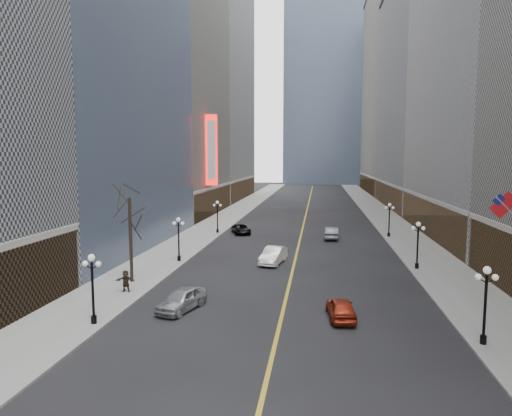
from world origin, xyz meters
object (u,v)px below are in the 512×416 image
(car_nb_mid, at_px, (273,255))
(streetlamp_east_3, at_px, (389,216))
(streetlamp_west_3, at_px, (217,213))
(streetlamp_east_2, at_px, (418,240))
(streetlamp_west_1, at_px, (92,281))
(car_nb_far, at_px, (241,229))
(car_sb_far, at_px, (332,233))
(car_sb_mid, at_px, (341,308))
(streetlamp_east_1, at_px, (486,297))
(car_nb_near, at_px, (182,299))
(streetlamp_west_2, at_px, (179,234))

(car_nb_mid, bearing_deg, streetlamp_east_3, 61.31)
(streetlamp_west_3, bearing_deg, streetlamp_east_2, -37.33)
(streetlamp_east_2, bearing_deg, car_nb_mid, 176.70)
(streetlamp_west_1, bearing_deg, car_nb_far, 84.68)
(streetlamp_west_1, bearing_deg, car_sb_far, 64.78)
(streetlamp_west_1, height_order, car_sb_mid, streetlamp_west_1)
(streetlamp_east_1, height_order, streetlamp_west_1, same)
(streetlamp_east_1, bearing_deg, car_sb_far, 102.74)
(streetlamp_east_2, xyz_separation_m, car_sb_far, (-7.65, 15.86, -2.10))
(streetlamp_east_2, relative_size, car_nb_mid, 0.90)
(streetlamp_west_1, distance_m, car_nb_mid, 21.25)
(streetlamp_east_1, height_order, streetlamp_west_3, same)
(car_sb_mid, bearing_deg, car_nb_near, -6.70)
(streetlamp_west_2, relative_size, car_nb_far, 0.95)
(streetlamp_west_2, bearing_deg, streetlamp_east_2, 0.00)
(streetlamp_east_1, bearing_deg, streetlamp_west_3, 123.25)
(streetlamp_east_3, relative_size, car_nb_far, 0.95)
(streetlamp_east_2, xyz_separation_m, streetlamp_west_2, (-23.60, 0.00, 0.00))
(car_sb_mid, bearing_deg, car_sb_far, -96.12)
(streetlamp_west_3, height_order, car_nb_far, streetlamp_west_3)
(car_sb_far, bearing_deg, streetlamp_west_3, -4.81)
(car_nb_mid, relative_size, car_sb_mid, 1.20)
(streetlamp_east_3, distance_m, car_sb_far, 8.22)
(car_nb_near, relative_size, car_nb_mid, 0.91)
(streetlamp_east_3, xyz_separation_m, car_nb_mid, (-13.92, -17.20, -2.07))
(streetlamp_east_1, bearing_deg, car_sb_mid, 156.02)
(streetlamp_east_3, distance_m, car_nb_far, 20.35)
(car_nb_near, bearing_deg, streetlamp_west_2, 125.01)
(streetlamp_west_2, relative_size, car_sb_far, 0.93)
(car_sb_mid, height_order, car_sb_far, car_sb_far)
(streetlamp_east_2, bearing_deg, car_sb_far, 115.76)
(streetlamp_east_1, xyz_separation_m, streetlamp_west_2, (-23.60, 18.00, 0.00))
(car_sb_mid, xyz_separation_m, car_sb_far, (0.20, 30.37, 0.09))
(streetlamp_west_3, height_order, car_sb_mid, streetlamp_west_3)
(streetlamp_east_1, relative_size, car_nb_near, 0.99)
(car_nb_mid, bearing_deg, streetlamp_east_1, -43.20)
(streetlamp_west_2, xyz_separation_m, car_nb_near, (4.69, -14.33, -2.12))
(streetlamp_west_2, distance_m, car_sb_far, 22.59)
(streetlamp_east_2, height_order, car_sb_far, streetlamp_east_2)
(car_nb_near, bearing_deg, streetlamp_east_3, 76.55)
(streetlamp_east_1, xyz_separation_m, streetlamp_east_3, (0.00, 36.00, 0.00))
(car_nb_mid, relative_size, car_sb_far, 1.04)
(streetlamp_east_3, distance_m, streetlamp_west_1, 43.05)
(streetlamp_west_1, relative_size, streetlamp_west_2, 1.00)
(streetlamp_west_2, xyz_separation_m, car_sb_far, (15.95, 15.86, -2.10))
(streetlamp_east_3, xyz_separation_m, car_sb_mid, (-7.85, -32.51, -2.19))
(streetlamp_west_3, bearing_deg, car_sb_mid, -64.15)
(streetlamp_west_3, distance_m, car_sb_mid, 36.19)
(streetlamp_west_2, distance_m, car_nb_mid, 9.93)
(streetlamp_east_2, distance_m, streetlamp_west_1, 29.68)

